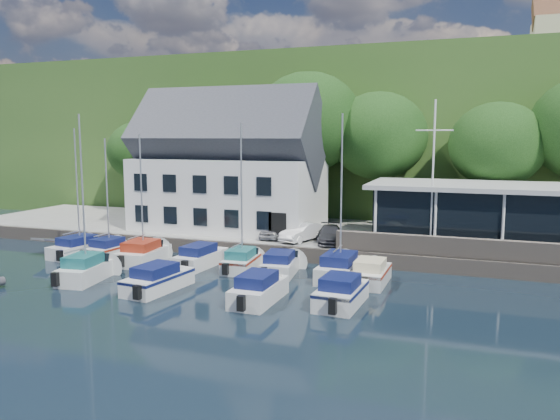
{
  "coord_description": "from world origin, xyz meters",
  "views": [
    {
      "loc": [
        11.25,
        -22.6,
        8.28
      ],
      "look_at": [
        -0.07,
        9.0,
        3.7
      ],
      "focal_mm": 35.0,
      "sensor_mm": 36.0,
      "label": 1
    }
  ],
  "objects_px": {
    "boat_r1_0": "(77,193)",
    "car_white": "(302,232)",
    "boat_r2_4": "(341,290)",
    "car_blue": "(394,236)",
    "boat_r1_2": "(141,193)",
    "boat_r2_3": "(259,287)",
    "boat_r1_3": "(201,255)",
    "boat_r1_4": "(242,202)",
    "car_silver": "(272,230)",
    "car_dgrey": "(330,234)",
    "boat_r1_7": "(371,271)",
    "flagpole": "(433,176)",
    "boat_r1_6": "(341,198)",
    "boat_r2_1": "(83,198)",
    "boat_r2_2": "(158,277)",
    "boat_r1_5": "(281,262)",
    "harbor_building": "(229,173)",
    "club_pavilion": "(469,214)",
    "boat_r1_1": "(107,197)"
  },
  "relations": [
    {
      "from": "boat_r1_0",
      "to": "car_white",
      "type": "bearing_deg",
      "value": 29.69
    },
    {
      "from": "boat_r2_4",
      "to": "car_blue",
      "type": "bearing_deg",
      "value": 87.34
    },
    {
      "from": "boat_r1_2",
      "to": "boat_r2_3",
      "type": "distance_m",
      "value": 12.16
    },
    {
      "from": "boat_r1_3",
      "to": "boat_r1_4",
      "type": "height_order",
      "value": "boat_r1_4"
    },
    {
      "from": "boat_r1_4",
      "to": "car_white",
      "type": "bearing_deg",
      "value": 62.7
    },
    {
      "from": "car_silver",
      "to": "car_dgrey",
      "type": "relative_size",
      "value": 0.84
    },
    {
      "from": "car_blue",
      "to": "boat_r1_7",
      "type": "height_order",
      "value": "car_blue"
    },
    {
      "from": "boat_r1_7",
      "to": "car_blue",
      "type": "bearing_deg",
      "value": 87.29
    },
    {
      "from": "car_blue",
      "to": "flagpole",
      "type": "xyz_separation_m",
      "value": [
        2.4,
        -0.66,
        4.09
      ]
    },
    {
      "from": "boat_r1_4",
      "to": "boat_r2_4",
      "type": "bearing_deg",
      "value": -38.33
    },
    {
      "from": "boat_r1_6",
      "to": "car_silver",
      "type": "bearing_deg",
      "value": 139.32
    },
    {
      "from": "car_silver",
      "to": "car_blue",
      "type": "xyz_separation_m",
      "value": [
        8.67,
        0.05,
        0.09
      ]
    },
    {
      "from": "boat_r1_2",
      "to": "boat_r2_1",
      "type": "xyz_separation_m",
      "value": [
        -0.55,
        -4.92,
        0.17
      ]
    },
    {
      "from": "boat_r1_0",
      "to": "car_silver",
      "type": "bearing_deg",
      "value": 35.07
    },
    {
      "from": "car_white",
      "to": "boat_r2_2",
      "type": "distance_m",
      "value": 12.03
    },
    {
      "from": "boat_r2_1",
      "to": "boat_r1_2",
      "type": "bearing_deg",
      "value": 75.63
    },
    {
      "from": "boat_r1_5",
      "to": "boat_r2_1",
      "type": "height_order",
      "value": "boat_r2_1"
    },
    {
      "from": "flagpole",
      "to": "boat_r2_1",
      "type": "relative_size",
      "value": 0.99
    },
    {
      "from": "boat_r1_0",
      "to": "boat_r1_7",
      "type": "xyz_separation_m",
      "value": [
        20.35,
        -0.41,
        -3.66
      ]
    },
    {
      "from": "boat_r1_5",
      "to": "car_blue",
      "type": "bearing_deg",
      "value": 38.08
    },
    {
      "from": "harbor_building",
      "to": "boat_r1_7",
      "type": "bearing_deg",
      "value": -35.33
    },
    {
      "from": "boat_r1_0",
      "to": "boat_r1_5",
      "type": "bearing_deg",
      "value": 9.02
    },
    {
      "from": "boat_r2_2",
      "to": "boat_r2_1",
      "type": "bearing_deg",
      "value": -176.99
    },
    {
      "from": "club_pavilion",
      "to": "boat_r1_3",
      "type": "xyz_separation_m",
      "value": [
        -16.02,
        -8.22,
        -2.32
      ]
    },
    {
      "from": "car_silver",
      "to": "boat_r2_3",
      "type": "height_order",
      "value": "car_silver"
    },
    {
      "from": "boat_r2_1",
      "to": "boat_r2_2",
      "type": "relative_size",
      "value": 1.55
    },
    {
      "from": "boat_r1_1",
      "to": "boat_r2_3",
      "type": "height_order",
      "value": "boat_r1_1"
    },
    {
      "from": "boat_r1_7",
      "to": "flagpole",
      "type": "bearing_deg",
      "value": 64.62
    },
    {
      "from": "car_blue",
      "to": "boat_r2_1",
      "type": "bearing_deg",
      "value": -131.69
    },
    {
      "from": "boat_r1_5",
      "to": "boat_r2_3",
      "type": "bearing_deg",
      "value": -88.56
    },
    {
      "from": "car_blue",
      "to": "boat_r1_3",
      "type": "height_order",
      "value": "car_blue"
    },
    {
      "from": "boat_r2_3",
      "to": "club_pavilion",
      "type": "bearing_deg",
      "value": 55.52
    },
    {
      "from": "boat_r1_7",
      "to": "boat_r2_3",
      "type": "relative_size",
      "value": 0.9
    },
    {
      "from": "car_blue",
      "to": "boat_r2_4",
      "type": "bearing_deg",
      "value": -82.39
    },
    {
      "from": "club_pavilion",
      "to": "harbor_building",
      "type": "bearing_deg",
      "value": 178.41
    },
    {
      "from": "car_blue",
      "to": "boat_r1_1",
      "type": "relative_size",
      "value": 0.47
    },
    {
      "from": "boat_r1_3",
      "to": "boat_r1_7",
      "type": "height_order",
      "value": "boat_r1_3"
    },
    {
      "from": "boat_r1_6",
      "to": "boat_r2_3",
      "type": "bearing_deg",
      "value": -114.96
    },
    {
      "from": "car_white",
      "to": "flagpole",
      "type": "xyz_separation_m",
      "value": [
        8.66,
        -0.17,
        4.13
      ]
    },
    {
      "from": "car_white",
      "to": "boat_r1_0",
      "type": "distance_m",
      "value": 15.7
    },
    {
      "from": "boat_r1_2",
      "to": "boat_r1_7",
      "type": "relative_size",
      "value": 1.74
    },
    {
      "from": "boat_r2_2",
      "to": "boat_r2_3",
      "type": "bearing_deg",
      "value": 6.58
    },
    {
      "from": "car_blue",
      "to": "boat_r1_4",
      "type": "distance_m",
      "value": 10.64
    },
    {
      "from": "car_white",
      "to": "boat_r1_5",
      "type": "bearing_deg",
      "value": -66.98
    },
    {
      "from": "boat_r1_3",
      "to": "boat_r2_3",
      "type": "xyz_separation_m",
      "value": [
        6.29,
        -5.67,
        0.03
      ]
    },
    {
      "from": "boat_r2_3",
      "to": "harbor_building",
      "type": "bearing_deg",
      "value": 120.42
    },
    {
      "from": "boat_r1_0",
      "to": "boat_r1_2",
      "type": "distance_m",
      "value": 5.41
    },
    {
      "from": "car_blue",
      "to": "boat_r2_3",
      "type": "height_order",
      "value": "car_blue"
    },
    {
      "from": "boat_r1_6",
      "to": "boat_r2_2",
      "type": "relative_size",
      "value": 1.54
    },
    {
      "from": "boat_r1_4",
      "to": "boat_r2_2",
      "type": "height_order",
      "value": "boat_r1_4"
    }
  ]
}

